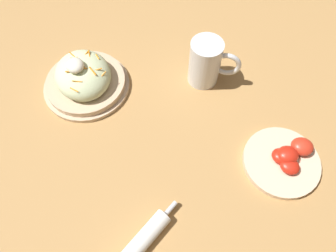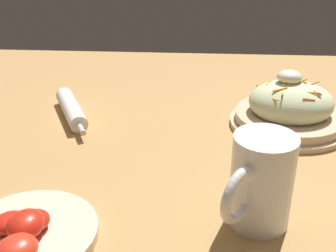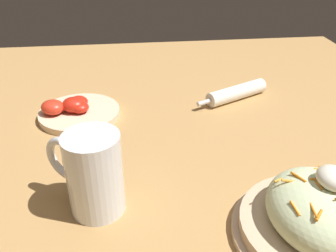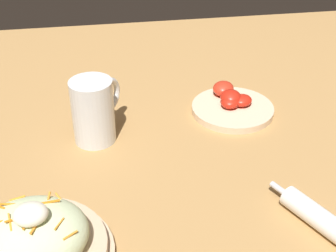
% 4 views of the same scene
% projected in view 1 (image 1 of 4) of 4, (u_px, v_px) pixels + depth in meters
% --- Properties ---
extents(ground_plane, '(1.43, 1.43, 0.00)m').
position_uv_depth(ground_plane, '(195.00, 119.00, 0.78)').
color(ground_plane, '#B2844C').
extents(salad_plate, '(0.23, 0.23, 0.11)m').
position_uv_depth(salad_plate, '(84.00, 79.00, 0.80)').
color(salad_plate, '#D1B28E').
rests_on(salad_plate, ground_plane).
extents(beer_mug, '(0.10, 0.12, 0.13)m').
position_uv_depth(beer_mug, '(206.00, 65.00, 0.80)').
color(beer_mug, white).
rests_on(beer_mug, ground_plane).
extents(napkin_roll, '(0.11, 0.19, 0.04)m').
position_uv_depth(napkin_roll, '(138.00, 245.00, 0.61)').
color(napkin_roll, white).
rests_on(napkin_roll, ground_plane).
extents(tomato_plate, '(0.18, 0.18, 0.05)m').
position_uv_depth(tomato_plate, '(284.00, 159.00, 0.71)').
color(tomato_plate, beige).
rests_on(tomato_plate, ground_plane).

